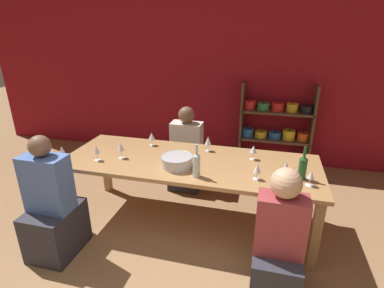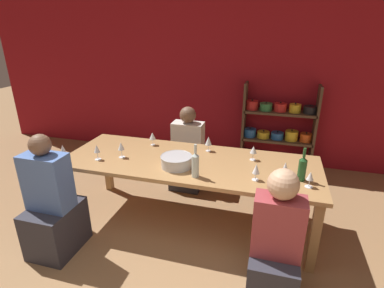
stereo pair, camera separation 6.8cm
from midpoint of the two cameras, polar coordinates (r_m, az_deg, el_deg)
The scene contains 18 objects.
wall_back_red at distance 4.84m, azimuth 7.22°, elevation 12.47°, with size 8.80×0.06×2.70m.
shelf_unit at distance 4.80m, azimuth 15.03°, elevation 1.84°, with size 1.08×0.30×1.32m.
dining_table at distance 3.21m, azimuth -1.06°, elevation -4.41°, with size 2.69×0.99×0.77m.
mixing_bowl at distance 3.02m, azimuth -3.51°, elevation -3.24°, with size 0.32×0.32×0.12m.
wine_bottle_green at distance 2.80m, azimuth 0.16°, elevation -3.85°, with size 0.07×0.07×0.33m.
wine_bottle_dark at distance 2.93m, azimuth 19.71°, elevation -4.13°, with size 0.07×0.07×0.32m.
wine_glass_red_a at distance 3.58m, azimuth -8.23°, elevation 1.42°, with size 0.08×0.08×0.16m.
wine_glass_red_b at distance 3.41m, azimuth -24.04°, elevation -1.20°, with size 0.07×0.07×0.17m.
wine_glass_red_c at distance 3.38m, azimuth 2.51°, elevation 0.58°, with size 0.07×0.07×0.18m.
wine_glass_white_a at distance 3.30m, azimuth -18.33°, elevation -1.12°, with size 0.07×0.07×0.17m.
wine_glass_red_d at distance 3.29m, azimuth -14.00°, elevation -0.60°, with size 0.07×0.07×0.18m.
wine_glass_empty_a at distance 2.86m, azimuth 16.81°, elevation -4.20°, with size 0.07×0.07×0.19m.
wine_glass_empty_b at distance 3.22m, azimuth 11.01°, elevation -1.04°, with size 0.07×0.07×0.16m.
wine_glass_white_b at distance 2.84m, azimuth 21.07°, elevation -5.61°, with size 0.07×0.07×0.15m.
wine_glass_white_c at distance 2.81m, azimuth 11.63°, elevation -4.64°, with size 0.07×0.07×0.16m.
person_near_a at distance 2.59m, azimuth 15.17°, elevation -19.19°, with size 0.37×0.47×1.17m.
person_far_a at distance 4.13m, azimuth -1.47°, elevation -2.61°, with size 0.41×0.52×1.13m.
person_near_b at distance 3.22m, azimuth -25.52°, elevation -11.67°, with size 0.41×0.52×1.22m.
Camera 1 is at (0.58, -0.92, 2.09)m, focal length 28.00 mm.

